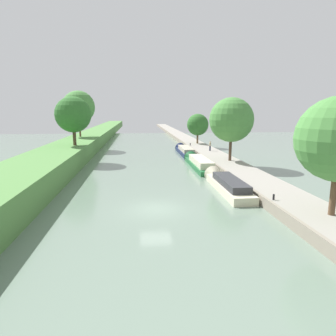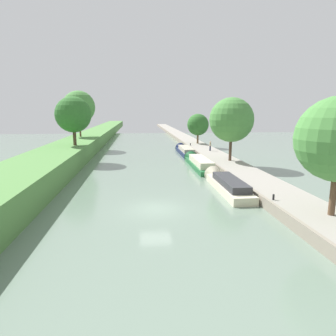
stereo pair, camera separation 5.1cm
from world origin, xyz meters
name	(u,v)px [view 2 (the right image)]	position (x,y,z in m)	size (l,w,h in m)	color
ground_plane	(155,209)	(0.00, 0.00, 0.00)	(160.00, 160.00, 0.00)	slate
right_towpath	(287,200)	(10.85, 0.00, 0.42)	(4.15, 260.00, 0.84)	gray
stone_quay	(261,200)	(8.65, 0.00, 0.45)	(0.25, 260.00, 0.89)	gray
narrowboat_cream	(226,184)	(7.31, 5.37, 0.54)	(2.11, 10.80, 2.01)	beige
narrowboat_green	(199,163)	(7.04, 17.42, 0.55)	(2.19, 12.79, 2.15)	#1E6033
narrowboat_navy	(185,150)	(7.17, 30.40, 0.52)	(2.12, 11.92, 2.02)	#141E42
tree_rightbank_midnear	(232,120)	(11.34, 16.94, 6.40)	(5.97, 5.97, 8.55)	#4C3828
tree_rightbank_midfar	(198,125)	(11.20, 38.75, 4.75)	(4.46, 4.46, 6.15)	brown
tree_leftbank_downstream	(79,107)	(-12.59, 37.97, 8.32)	(6.25, 6.25, 8.93)	brown
tree_leftbank_upstream	(73,115)	(-10.64, 22.94, 7.04)	(5.24, 5.24, 7.16)	#4C3828
person_walking	(210,146)	(11.04, 27.13, 1.71)	(0.34, 0.34, 1.66)	#282D42
mooring_bollard_near	(273,197)	(9.07, -1.25, 1.07)	(0.16, 0.16, 0.45)	black
mooring_bollard_far	(190,144)	(9.07, 35.41, 1.07)	(0.16, 0.16, 0.45)	black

